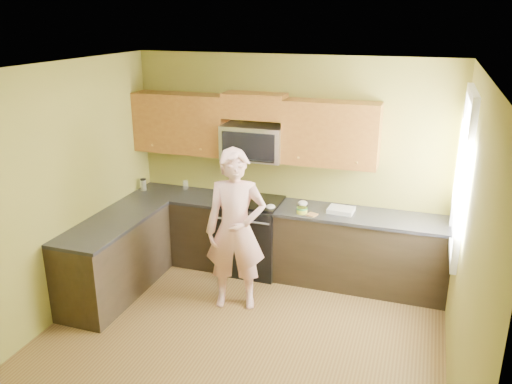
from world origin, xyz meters
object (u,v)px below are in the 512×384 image
at_px(woman, 236,230).
at_px(frying_pan, 238,205).
at_px(stove, 251,235).
at_px(travel_mug, 144,190).
at_px(microwave, 254,159).
at_px(butter_tub, 302,213).

height_order(woman, frying_pan, woman).
bearing_deg(stove, frying_pan, -110.58).
bearing_deg(travel_mug, frying_pan, -8.10).
height_order(microwave, butter_tub, microwave).
relative_size(stove, microwave, 1.25).
distance_m(microwave, woman, 1.14).
relative_size(microwave, butter_tub, 5.96).
height_order(woman, travel_mug, woman).
bearing_deg(microwave, woman, -82.41).
bearing_deg(microwave, travel_mug, -174.77).
bearing_deg(stove, travel_mug, -179.53).
xyz_separation_m(stove, frying_pan, (-0.08, -0.21, 0.47)).
xyz_separation_m(frying_pan, butter_tub, (0.78, 0.05, -0.03)).
xyz_separation_m(woman, butter_tub, (0.57, 0.70, 0.01)).
relative_size(stove, travel_mug, 5.86).
distance_m(stove, butter_tub, 0.85).
distance_m(stove, microwave, 0.98).
relative_size(stove, frying_pan, 2.09).
bearing_deg(travel_mug, stove, 0.47).
distance_m(microwave, travel_mug, 1.60).
xyz_separation_m(microwave, woman, (0.13, -0.99, -0.54)).
relative_size(stove, woman, 0.52).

